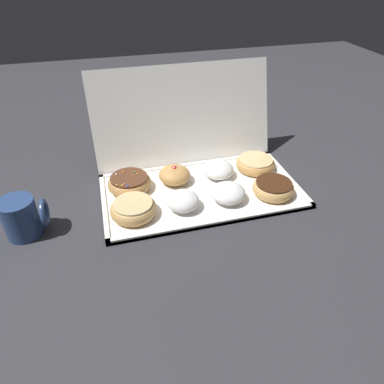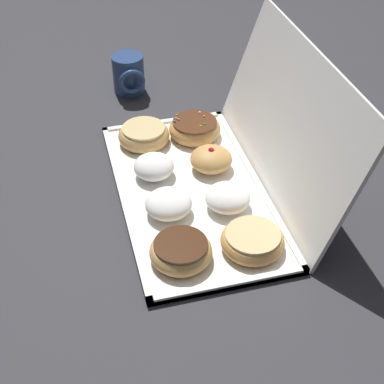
{
  "view_description": "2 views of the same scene",
  "coord_description": "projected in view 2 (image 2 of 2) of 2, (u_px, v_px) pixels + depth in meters",
  "views": [
    {
      "loc": [
        -0.23,
        -0.75,
        0.57
      ],
      "look_at": [
        -0.03,
        -0.02,
        0.03
      ],
      "focal_mm": 32.36,
      "sensor_mm": 36.0,
      "label": 1
    },
    {
      "loc": [
        0.89,
        -0.23,
        0.76
      ],
      "look_at": [
        0.05,
        -0.01,
        0.05
      ],
      "focal_mm": 54.15,
      "sensor_mm": 36.0,
      "label": 2
    }
  ],
  "objects": [
    {
      "name": "ground_plane",
      "position": [
        191.0,
        194.0,
        1.19
      ],
      "size": [
        3.0,
        3.0,
        0.0
      ],
      "primitive_type": "plane",
      "color": "#333338"
    },
    {
      "name": "donut_box",
      "position": [
        191.0,
        192.0,
        1.19
      ],
      "size": [
        0.54,
        0.29,
        0.01
      ],
      "color": "white",
      "rests_on": "ground"
    },
    {
      "name": "box_lid_open",
      "position": [
        287.0,
        121.0,
        1.14
      ],
      "size": [
        0.54,
        0.1,
        0.29
      ],
      "primitive_type": "cube",
      "rotation": [
        1.25,
        0.0,
        0.0
      ],
      "color": "white",
      "rests_on": "ground"
    },
    {
      "name": "glazed_ring_donut_0",
      "position": [
        144.0,
        135.0,
        1.31
      ],
      "size": [
        0.12,
        0.12,
        0.04
      ],
      "color": "tan",
      "rests_on": "donut_box"
    },
    {
      "name": "powdered_filled_donut_1",
      "position": [
        154.0,
        167.0,
        1.21
      ],
      "size": [
        0.08,
        0.08,
        0.05
      ],
      "color": "white",
      "rests_on": "donut_box"
    },
    {
      "name": "powdered_filled_donut_2",
      "position": [
        168.0,
        204.0,
        1.12
      ],
      "size": [
        0.09,
        0.09,
        0.05
      ],
      "color": "white",
      "rests_on": "donut_box"
    },
    {
      "name": "chocolate_frosted_donut_3",
      "position": [
        181.0,
        251.0,
        1.02
      ],
      "size": [
        0.11,
        0.11,
        0.04
      ],
      "color": "tan",
      "rests_on": "donut_box"
    },
    {
      "name": "sprinkle_donut_4",
      "position": [
        195.0,
        128.0,
        1.33
      ],
      "size": [
        0.12,
        0.12,
        0.04
      ],
      "color": "tan",
      "rests_on": "donut_box"
    },
    {
      "name": "jelly_filled_donut_5",
      "position": [
        211.0,
        159.0,
        1.23
      ],
      "size": [
        0.09,
        0.09,
        0.05
      ],
      "color": "tan",
      "rests_on": "donut_box"
    },
    {
      "name": "powdered_filled_donut_6",
      "position": [
        228.0,
        198.0,
        1.13
      ],
      "size": [
        0.09,
        0.09,
        0.05
      ],
      "color": "white",
      "rests_on": "donut_box"
    },
    {
      "name": "glazed_ring_donut_7",
      "position": [
        253.0,
        240.0,
        1.05
      ],
      "size": [
        0.12,
        0.12,
        0.03
      ],
      "color": "tan",
      "rests_on": "donut_box"
    },
    {
      "name": "coffee_mug",
      "position": [
        129.0,
        74.0,
        1.49
      ],
      "size": [
        0.1,
        0.08,
        0.1
      ],
      "color": "navy",
      "rests_on": "ground"
    }
  ]
}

